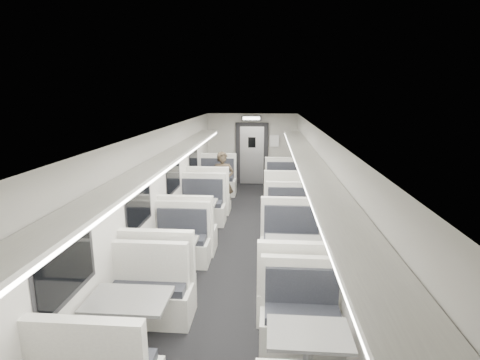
% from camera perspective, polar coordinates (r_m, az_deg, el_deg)
% --- Properties ---
extents(room, '(3.24, 12.24, 2.64)m').
position_cam_1_polar(room, '(6.88, -0.45, -2.57)').
color(room, black).
rests_on(room, ground).
extents(booth_left_a, '(1.15, 2.34, 1.25)m').
position_cam_1_polar(booth_left_a, '(10.65, -4.17, -1.28)').
color(booth_left_a, beige).
rests_on(booth_left_a, room).
extents(booth_left_b, '(1.10, 2.23, 1.19)m').
position_cam_1_polar(booth_left_b, '(8.24, -6.80, -5.81)').
color(booth_left_b, beige).
rests_on(booth_left_b, room).
extents(booth_left_c, '(1.04, 2.10, 1.12)m').
position_cam_1_polar(booth_left_c, '(6.34, -10.53, -12.14)').
color(booth_left_c, beige).
rests_on(booth_left_c, room).
extents(booth_left_d, '(1.12, 2.26, 1.21)m').
position_cam_1_polar(booth_left_d, '(4.83, -16.39, -20.83)').
color(booth_left_d, beige).
rests_on(booth_left_d, room).
extents(booth_right_a, '(1.07, 2.18, 1.17)m').
position_cam_1_polar(booth_right_a, '(10.57, 6.64, -1.61)').
color(booth_right_a, beige).
rests_on(booth_right_a, room).
extents(booth_right_b, '(0.97, 1.98, 1.06)m').
position_cam_1_polar(booth_right_b, '(8.04, 7.32, -6.66)').
color(booth_right_b, beige).
rests_on(booth_right_b, room).
extents(booth_right_c, '(1.12, 2.27, 1.21)m').
position_cam_1_polar(booth_right_c, '(6.15, 8.25, -12.59)').
color(booth_right_c, beige).
rests_on(booth_right_c, room).
extents(passenger, '(0.63, 0.46, 1.59)m').
position_cam_1_polar(passenger, '(9.81, -2.62, -0.27)').
color(passenger, black).
rests_on(passenger, room).
extents(window_a, '(0.02, 1.18, 0.84)m').
position_cam_1_polar(window_a, '(10.35, -7.10, 3.50)').
color(window_a, black).
rests_on(window_a, room).
extents(window_b, '(0.02, 1.18, 0.84)m').
position_cam_1_polar(window_b, '(8.24, -10.10, 0.93)').
color(window_b, black).
rests_on(window_b, room).
extents(window_c, '(0.02, 1.18, 0.84)m').
position_cam_1_polar(window_c, '(6.20, -15.12, -3.35)').
color(window_c, black).
rests_on(window_c, room).
extents(window_d, '(0.02, 1.18, 0.84)m').
position_cam_1_polar(window_d, '(4.32, -24.92, -11.47)').
color(window_d, black).
rests_on(window_d, room).
extents(luggage_rack_left, '(0.46, 10.40, 0.09)m').
position_cam_1_polar(luggage_rack_left, '(6.65, -11.45, 2.95)').
color(luggage_rack_left, beige).
rests_on(luggage_rack_left, room).
extents(luggage_rack_right, '(0.46, 10.40, 0.09)m').
position_cam_1_polar(luggage_rack_right, '(6.44, 10.43, 2.67)').
color(luggage_rack_right, beige).
rests_on(luggage_rack_right, room).
extents(vestibule_door, '(1.10, 0.13, 2.10)m').
position_cam_1_polar(vestibule_door, '(12.70, 1.82, 3.95)').
color(vestibule_door, black).
rests_on(vestibule_door, room).
extents(exit_sign, '(0.62, 0.12, 0.16)m').
position_cam_1_polar(exit_sign, '(12.08, 1.75, 9.40)').
color(exit_sign, black).
rests_on(exit_sign, room).
extents(wall_notice, '(0.32, 0.02, 0.40)m').
position_cam_1_polar(wall_notice, '(12.61, 5.25, 5.95)').
color(wall_notice, white).
rests_on(wall_notice, room).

